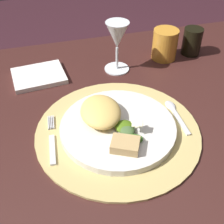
# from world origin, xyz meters

# --- Properties ---
(dining_table) EXTENTS (1.45, 0.80, 0.71)m
(dining_table) POSITION_xyz_m (0.00, 0.00, 0.61)
(dining_table) COLOR #3A1C19
(dining_table) RESTS_ON ground
(placemat) EXTENTS (0.38, 0.38, 0.01)m
(placemat) POSITION_xyz_m (-0.01, -0.09, 0.72)
(placemat) COLOR tan
(placemat) RESTS_ON dining_table
(dinner_plate) EXTENTS (0.27, 0.27, 0.02)m
(dinner_plate) POSITION_xyz_m (-0.01, -0.09, 0.73)
(dinner_plate) COLOR silver
(dinner_plate) RESTS_ON placemat
(pasta_serving) EXTENTS (0.10, 0.13, 0.04)m
(pasta_serving) POSITION_xyz_m (-0.04, -0.05, 0.75)
(pasta_serving) COLOR #ECC163
(pasta_serving) RESTS_ON dinner_plate
(salad_greens) EXTENTS (0.07, 0.08, 0.03)m
(salad_greens) POSITION_xyz_m (0.00, -0.12, 0.74)
(salad_greens) COLOR #3D7223
(salad_greens) RESTS_ON dinner_plate
(bread_piece) EXTENTS (0.07, 0.07, 0.02)m
(bread_piece) POSITION_xyz_m (-0.02, -0.16, 0.75)
(bread_piece) COLOR tan
(bread_piece) RESTS_ON dinner_plate
(fork) EXTENTS (0.03, 0.15, 0.00)m
(fork) POSITION_xyz_m (-0.16, -0.08, 0.72)
(fork) COLOR silver
(fork) RESTS_ON placemat
(spoon) EXTENTS (0.02, 0.13, 0.01)m
(spoon) POSITION_xyz_m (0.14, -0.06, 0.72)
(spoon) COLOR silver
(spoon) RESTS_ON placemat
(napkin) EXTENTS (0.16, 0.13, 0.01)m
(napkin) POSITION_xyz_m (-0.17, 0.19, 0.72)
(napkin) COLOR white
(napkin) RESTS_ON dining_table
(wine_glass) EXTENTS (0.07, 0.07, 0.15)m
(wine_glass) POSITION_xyz_m (0.06, 0.18, 0.82)
(wine_glass) COLOR silver
(wine_glass) RESTS_ON dining_table
(amber_tumbler) EXTENTS (0.08, 0.08, 0.09)m
(amber_tumbler) POSITION_xyz_m (0.23, 0.20, 0.76)
(amber_tumbler) COLOR orange
(amber_tumbler) RESTS_ON dining_table
(dark_tumbler) EXTENTS (0.06, 0.06, 0.09)m
(dark_tumbler) POSITION_xyz_m (0.33, 0.20, 0.76)
(dark_tumbler) COLOR black
(dark_tumbler) RESTS_ON dining_table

